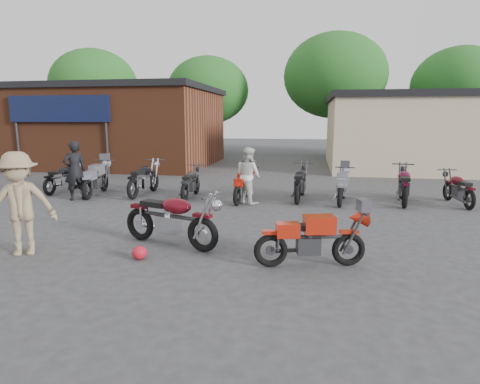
% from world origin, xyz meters
% --- Properties ---
extents(ground, '(90.00, 90.00, 0.00)m').
position_xyz_m(ground, '(0.00, 0.00, 0.00)').
color(ground, '#353537').
extents(brick_building, '(12.00, 8.00, 4.00)m').
position_xyz_m(brick_building, '(-9.00, 14.00, 2.00)').
color(brick_building, brown).
rests_on(brick_building, ground).
extents(stucco_building, '(10.00, 8.00, 3.50)m').
position_xyz_m(stucco_building, '(8.50, 15.00, 1.75)').
color(stucco_building, tan).
rests_on(stucco_building, ground).
extents(tree_0, '(6.56, 6.56, 8.20)m').
position_xyz_m(tree_0, '(-14.00, 22.00, 4.10)').
color(tree_0, '#17581F').
rests_on(tree_0, ground).
extents(tree_1, '(5.92, 5.92, 7.40)m').
position_xyz_m(tree_1, '(-5.00, 22.00, 3.70)').
color(tree_1, '#17581F').
rests_on(tree_1, ground).
extents(tree_2, '(7.04, 7.04, 8.80)m').
position_xyz_m(tree_2, '(4.00, 22.00, 4.40)').
color(tree_2, '#17581F').
rests_on(tree_2, ground).
extents(tree_3, '(6.08, 6.08, 7.60)m').
position_xyz_m(tree_3, '(12.00, 22.00, 3.80)').
color(tree_3, '#17581F').
rests_on(tree_3, ground).
extents(vintage_motorcycle, '(2.32, 1.40, 1.28)m').
position_xyz_m(vintage_motorcycle, '(-0.19, 0.22, 0.64)').
color(vintage_motorcycle, '#5B0B15').
rests_on(vintage_motorcycle, ground).
extents(sportbike, '(1.97, 1.02, 1.09)m').
position_xyz_m(sportbike, '(2.59, -0.44, 0.55)').
color(sportbike, red).
rests_on(sportbike, ground).
extents(helmet, '(0.30, 0.30, 0.25)m').
position_xyz_m(helmet, '(-0.52, -0.63, 0.13)').
color(helmet, red).
rests_on(helmet, ground).
extents(person_dark, '(0.80, 0.80, 1.87)m').
position_xyz_m(person_dark, '(-4.78, 4.20, 0.94)').
color(person_dark, black).
rests_on(person_dark, ground).
extents(person_light, '(1.06, 1.03, 1.71)m').
position_xyz_m(person_light, '(0.68, 4.64, 0.86)').
color(person_light, silver).
rests_on(person_light, ground).
extents(person_tan, '(1.45, 1.21, 1.95)m').
position_xyz_m(person_tan, '(-2.80, -0.74, 0.98)').
color(person_tan, '#927B5A').
rests_on(person_tan, ground).
extents(row_bike_0, '(0.73, 1.94, 1.11)m').
position_xyz_m(row_bike_0, '(-6.05, 5.44, 0.55)').
color(row_bike_0, black).
rests_on(row_bike_0, ground).
extents(row_bike_1, '(1.04, 2.20, 1.22)m').
position_xyz_m(row_bike_1, '(-4.56, 5.05, 0.61)').
color(row_bike_1, gray).
rests_on(row_bike_1, ground).
extents(row_bike_2, '(0.81, 2.16, 1.23)m').
position_xyz_m(row_bike_2, '(-2.99, 5.38, 0.62)').
color(row_bike_2, black).
rests_on(row_bike_2, ground).
extents(row_bike_3, '(0.66, 1.91, 1.10)m').
position_xyz_m(row_bike_3, '(-1.29, 5.18, 0.55)').
color(row_bike_3, '#242426').
rests_on(row_bike_3, ground).
extents(row_bike_4, '(0.81, 1.95, 1.10)m').
position_xyz_m(row_bike_4, '(0.49, 4.92, 0.55)').
color(row_bike_4, red).
rests_on(row_bike_4, ground).
extents(row_bike_5, '(0.85, 2.14, 1.21)m').
position_xyz_m(row_bike_5, '(2.23, 5.48, 0.61)').
color(row_bike_5, black).
rests_on(row_bike_5, ground).
extents(row_bike_6, '(0.91, 2.01, 1.12)m').
position_xyz_m(row_bike_6, '(3.50, 5.21, 0.56)').
color(row_bike_6, gray).
rests_on(row_bike_6, ground).
extents(row_bike_7, '(1.02, 2.21, 1.24)m').
position_xyz_m(row_bike_7, '(5.34, 5.49, 0.62)').
color(row_bike_7, '#480921').
rests_on(row_bike_7, ground).
extents(row_bike_8, '(0.82, 1.91, 1.07)m').
position_xyz_m(row_bike_8, '(6.89, 5.50, 0.54)').
color(row_bike_8, '#4C0913').
rests_on(row_bike_8, ground).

